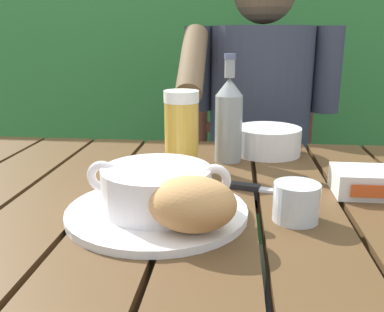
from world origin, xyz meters
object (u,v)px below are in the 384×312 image
(bread_roll, at_px, (192,204))
(diner_bowl, at_px, (267,141))
(table_knife, at_px, (258,189))
(butter_tub, at_px, (368,182))
(chair_near_diner, at_px, (254,177))
(beer_bottle, at_px, (229,118))
(soup_bowl, at_px, (157,187))
(serving_plate, at_px, (157,211))
(person_eating, at_px, (259,124))
(beer_glass, at_px, (182,130))
(water_glass_small, at_px, (296,202))

(bread_roll, relative_size, diner_bowl, 0.78)
(table_knife, bearing_deg, butter_tub, 1.38)
(chair_near_diner, relative_size, beer_bottle, 4.19)
(beer_bottle, bearing_deg, soup_bowl, -108.07)
(serving_plate, height_order, beer_bottle, beer_bottle)
(chair_near_diner, distance_m, diner_bowl, 0.61)
(person_eating, bearing_deg, bread_roll, -99.12)
(person_eating, xyz_separation_m, serving_plate, (-0.19, -0.73, 0.00))
(chair_near_diner, xyz_separation_m, soup_bowl, (-0.20, -0.93, 0.29))
(soup_bowl, bearing_deg, butter_tub, 20.20)
(beer_glass, relative_size, butter_tub, 1.35)
(soup_bowl, distance_m, table_knife, 0.21)
(person_eating, distance_m, bread_roll, 0.82)
(beer_bottle, bearing_deg, beer_glass, -148.23)
(beer_glass, distance_m, diner_bowl, 0.23)
(chair_near_diner, bearing_deg, table_knife, -92.32)
(serving_plate, relative_size, water_glass_small, 4.05)
(chair_near_diner, distance_m, beer_bottle, 0.71)
(diner_bowl, bearing_deg, water_glass_small, -87.33)
(chair_near_diner, bearing_deg, soup_bowl, -101.85)
(butter_tub, height_order, table_knife, butter_tub)
(chair_near_diner, bearing_deg, water_glass_small, -88.89)
(chair_near_diner, height_order, table_knife, chair_near_diner)
(soup_bowl, bearing_deg, chair_near_diner, 78.15)
(beer_glass, xyz_separation_m, table_knife, (0.16, -0.13, -0.08))
(table_knife, bearing_deg, bread_roll, -116.46)
(soup_bowl, distance_m, beer_bottle, 0.34)
(beer_bottle, distance_m, table_knife, 0.22)
(beer_glass, bearing_deg, serving_plate, -91.48)
(chair_near_diner, xyz_separation_m, diner_bowl, (-0.00, -0.55, 0.27))
(table_knife, bearing_deg, soup_bowl, -142.18)
(soup_bowl, height_order, table_knife, soup_bowl)
(bread_roll, relative_size, butter_tub, 1.01)
(soup_bowl, distance_m, bread_roll, 0.10)
(person_eating, distance_m, butter_tub, 0.63)
(chair_near_diner, xyz_separation_m, beer_bottle, (-0.09, -0.62, 0.34))
(person_eating, height_order, soup_bowl, person_eating)
(water_glass_small, bearing_deg, diner_bowl, 92.67)
(person_eating, bearing_deg, beer_bottle, -102.10)
(serving_plate, distance_m, bread_roll, 0.11)
(bread_roll, distance_m, table_knife, 0.23)
(table_knife, distance_m, diner_bowl, 0.26)
(water_glass_small, bearing_deg, soup_bowl, -179.50)
(beer_bottle, bearing_deg, person_eating, 77.90)
(water_glass_small, distance_m, butter_tub, 0.19)
(beer_bottle, bearing_deg, diner_bowl, 36.57)
(serving_plate, xyz_separation_m, butter_tub, (0.36, 0.13, 0.02))
(butter_tub, xyz_separation_m, table_knife, (-0.19, -0.00, -0.02))
(beer_glass, xyz_separation_m, butter_tub, (0.35, -0.13, -0.06))
(person_eating, distance_m, serving_plate, 0.76)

